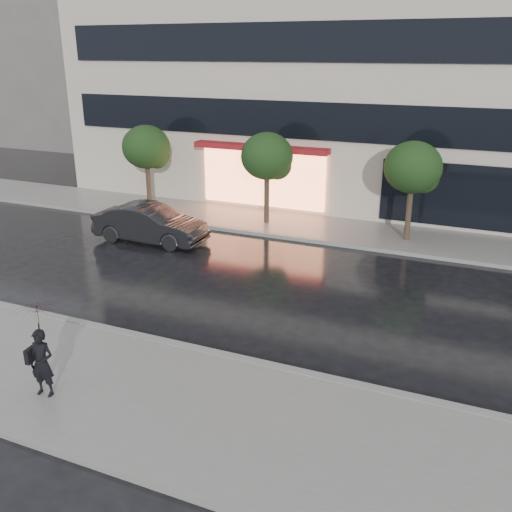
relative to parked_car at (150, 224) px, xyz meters
The scene contains 12 objects.
ground 8.73m from the parked_car, 43.60° to the right, with size 120.00×120.00×0.00m, color black.
sidewalk_near 11.21m from the parked_car, 55.74° to the right, with size 60.00×4.50×0.12m, color slate.
sidewalk_far 7.63m from the parked_car, 34.00° to the left, with size 60.00×3.50×0.12m, color slate.
curb_near 9.44m from the parked_car, 48.01° to the right, with size 60.00×0.25×0.14m, color gray.
curb_far 6.81m from the parked_car, 21.64° to the left, with size 60.00×0.25×0.14m, color gray.
office_building 15.85m from the parked_car, 62.24° to the left, with size 30.00×12.76×18.00m.
bg_building_left 29.97m from the parked_car, 137.33° to the left, with size 14.00×10.00×12.00m, color #59544F.
tree_far_west 5.29m from the parked_car, 123.21° to the left, with size 2.20×2.20×3.99m.
tree_mid_west 5.68m from the parked_car, 50.17° to the left, with size 2.20×2.20×3.99m.
tree_mid_east 10.42m from the parked_car, 23.29° to the left, with size 2.20×2.20×3.99m.
parked_car is the anchor object (origin of this frame).
pedestrian_with_umbrella 10.88m from the parked_car, 68.40° to the right, with size 0.96×0.97×2.16m.
Camera 1 is at (6.13, -12.02, 7.19)m, focal length 40.00 mm.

